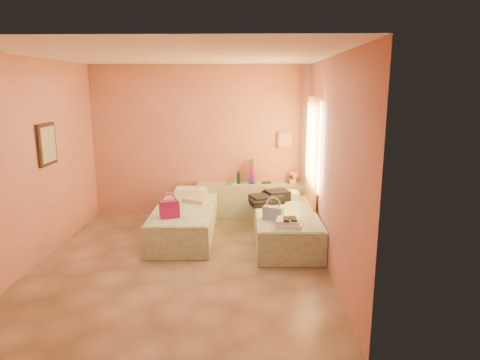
# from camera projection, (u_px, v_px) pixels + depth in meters

# --- Properties ---
(ground) EXTENTS (4.50, 4.50, 0.00)m
(ground) POSITION_uv_depth(u_px,v_px,m) (183.00, 262.00, 6.00)
(ground) COLOR tan
(ground) RESTS_ON ground
(room_walls) EXTENTS (4.02, 4.51, 2.81)m
(room_walls) POSITION_uv_depth(u_px,v_px,m) (200.00, 131.00, 6.17)
(room_walls) COLOR tan
(room_walls) RESTS_ON ground
(headboard_ledge) EXTENTS (2.05, 0.30, 0.65)m
(headboard_ledge) POSITION_uv_depth(u_px,v_px,m) (252.00, 201.00, 7.96)
(headboard_ledge) COLOR #B3BA98
(headboard_ledge) RESTS_ON ground
(bed_left) EXTENTS (0.94, 2.02, 0.50)m
(bed_left) POSITION_uv_depth(u_px,v_px,m) (185.00, 222.00, 6.98)
(bed_left) COLOR beige
(bed_left) RESTS_ON ground
(bed_right) EXTENTS (0.94, 2.02, 0.50)m
(bed_right) POSITION_uv_depth(u_px,v_px,m) (285.00, 226.00, 6.74)
(bed_right) COLOR beige
(bed_right) RESTS_ON ground
(water_bottle) EXTENTS (0.08, 0.08, 0.23)m
(water_bottle) POSITION_uv_depth(u_px,v_px,m) (239.00, 178.00, 7.87)
(water_bottle) COLOR #12311B
(water_bottle) RESTS_ON headboard_ledge
(rainbow_box) EXTENTS (0.13, 0.13, 0.45)m
(rainbow_box) POSITION_uv_depth(u_px,v_px,m) (252.00, 172.00, 7.86)
(rainbow_box) COLOR #AB1552
(rainbow_box) RESTS_ON headboard_ledge
(small_dish) EXTENTS (0.16, 0.16, 0.03)m
(small_dish) POSITION_uv_depth(u_px,v_px,m) (231.00, 184.00, 7.83)
(small_dish) COLOR #4F9166
(small_dish) RESTS_ON headboard_ledge
(green_book) EXTENTS (0.18, 0.14, 0.03)m
(green_book) POSITION_uv_depth(u_px,v_px,m) (266.00, 183.00, 7.92)
(green_book) COLOR #22402E
(green_book) RESTS_ON headboard_ledge
(flower_vase) EXTENTS (0.25, 0.25, 0.27)m
(flower_vase) POSITION_uv_depth(u_px,v_px,m) (293.00, 177.00, 7.85)
(flower_vase) COLOR silver
(flower_vase) RESTS_ON headboard_ledge
(magenta_handbag) EXTENTS (0.32, 0.26, 0.26)m
(magenta_handbag) POSITION_uv_depth(u_px,v_px,m) (169.00, 209.00, 6.34)
(magenta_handbag) COLOR #AB1552
(magenta_handbag) RESTS_ON bed_left
(khaki_garment) EXTENTS (0.46, 0.42, 0.06)m
(khaki_garment) POSITION_uv_depth(u_px,v_px,m) (197.00, 200.00, 7.23)
(khaki_garment) COLOR tan
(khaki_garment) RESTS_ON bed_left
(clothes_pile) EXTENTS (0.72, 0.72, 0.17)m
(clothes_pile) POSITION_uv_depth(u_px,v_px,m) (269.00, 198.00, 7.15)
(clothes_pile) COLOR black
(clothes_pile) RESTS_ON bed_right
(blue_handbag) EXTENTS (0.33, 0.23, 0.19)m
(blue_handbag) POSITION_uv_depth(u_px,v_px,m) (273.00, 213.00, 6.26)
(blue_handbag) COLOR #395C8B
(blue_handbag) RESTS_ON bed_right
(towel_stack) EXTENTS (0.41, 0.37, 0.10)m
(towel_stack) POSITION_uv_depth(u_px,v_px,m) (290.00, 223.00, 5.95)
(towel_stack) COLOR white
(towel_stack) RESTS_ON bed_right
(sandal_pair) EXTENTS (0.17, 0.22, 0.02)m
(sandal_pair) POSITION_uv_depth(u_px,v_px,m) (290.00, 219.00, 5.93)
(sandal_pair) COLOR black
(sandal_pair) RESTS_ON towel_stack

